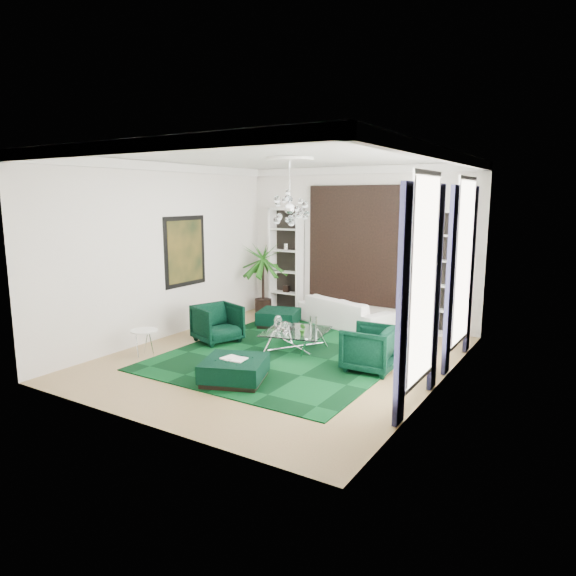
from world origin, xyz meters
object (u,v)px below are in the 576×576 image
Objects in this scene: armchair_left at (217,323)px; side_table at (145,343)px; sofa at (345,312)px; coffee_table at (296,340)px; armchair_right at (370,348)px; ottoman_side at (279,318)px; ottoman_front at (235,371)px; palm at (263,269)px.

armchair_left reaches higher than side_table.
sofa is 2.00× the size of coffee_table.
ottoman_side is (-3.10, 1.80, -0.21)m from armchair_right.
armchair_left is 1.86m from ottoman_side.
armchair_left is at bearing 68.20° from side_table.
side_table is at bearing -141.79° from coffee_table.
ottoman_front is (0.05, -4.40, -0.15)m from sofa.
ottoman_side is at bearing 132.95° from coffee_table.
sofa is 2.30m from coffee_table.
sofa is at bearing -13.17° from armchair_left.
armchair_left is 2.95m from palm.
coffee_table is at bearing -103.77° from armchair_right.
armchair_left and armchair_right have the same top height.
sofa is 2.68× the size of armchair_right.
armchair_right is at bearing -69.73° from armchair_left.
coffee_table is at bearing -58.42° from armchair_left.
ottoman_side is at bearing 73.14° from side_table.
coffee_table reaches higher than ottoman_front.
ottoman_front is at bearing -46.63° from armchair_right.
ottoman_side is 3.45m from side_table.
sofa is at bearing 60.48° from side_table.
ottoman_side is 0.38× the size of palm.
side_table is at bearing 78.80° from sofa.
side_table is at bearing 174.05° from ottoman_front.
palm is (-0.70, 2.75, 0.79)m from armchair_left.
sofa is at bearing 90.65° from ottoman_front.
armchair_right is 0.89× the size of ottoman_front.
armchair_right is at bearing -11.31° from coffee_table.
coffee_table is (-1.75, 0.35, -0.20)m from armchair_right.
ottoman_side is at bearing 50.52° from sofa.
coffee_table is at bearing 91.36° from ottoman_front.
sofa is 2.39× the size of ottoman_front.
armchair_left reaches higher than ottoman_front.
palm is at bearing 119.05° from ottoman_front.
armchair_left is at bearing -92.46° from armchair_right.
side_table is at bearing -72.36° from armchair_right.
coffee_table is 0.50× the size of palm.
armchair_left reaches higher than sofa.
armchair_left is 3.50m from armchair_right.
sofa is 2.66× the size of ottoman_side.
side_table is at bearing -106.86° from ottoman_side.
armchair_left is at bearing -75.72° from palm.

